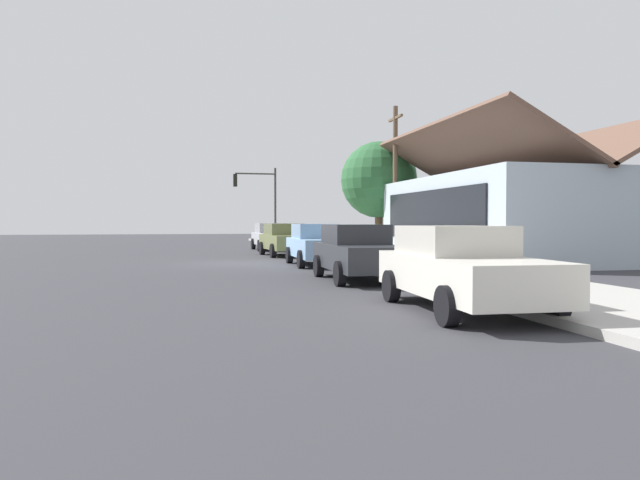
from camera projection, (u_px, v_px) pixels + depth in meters
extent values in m
plane|color=#38383D|center=(240.00, 263.00, 23.80)|extent=(120.00, 120.00, 0.00)
cube|color=#B2AFA8|center=(373.00, 259.00, 25.05)|extent=(60.00, 4.20, 0.16)
cube|color=silver|center=(272.00, 239.00, 34.94)|extent=(4.62, 1.96, 0.70)
cube|color=#A0A2A6|center=(271.00, 228.00, 35.37)|extent=(2.23, 1.69, 0.56)
cylinder|color=black|center=(292.00, 245.00, 33.80)|extent=(0.66, 0.23, 0.66)
cylinder|color=black|center=(260.00, 246.00, 33.34)|extent=(0.66, 0.23, 0.66)
cylinder|color=black|center=(283.00, 244.00, 36.56)|extent=(0.66, 0.23, 0.66)
cylinder|color=black|center=(253.00, 244.00, 36.10)|extent=(0.66, 0.23, 0.66)
cube|color=olive|center=(286.00, 242.00, 28.97)|extent=(4.51, 2.08, 0.70)
cube|color=#61683C|center=(284.00, 229.00, 29.38)|extent=(2.21, 1.73, 0.56)
cylinder|color=black|center=(311.00, 250.00, 27.93)|extent=(0.67, 0.26, 0.66)
cylinder|color=black|center=(273.00, 251.00, 27.41)|extent=(0.67, 0.26, 0.66)
cylinder|color=black|center=(297.00, 248.00, 30.55)|extent=(0.67, 0.26, 0.66)
cylinder|color=black|center=(262.00, 248.00, 30.04)|extent=(0.67, 0.26, 0.66)
cube|color=#8CB7E0|center=(317.00, 248.00, 22.60)|extent=(4.49, 1.81, 0.70)
cube|color=#779CBE|center=(315.00, 231.00, 23.01)|extent=(2.17, 1.56, 0.56)
cylinder|color=black|center=(348.00, 259.00, 21.43)|extent=(0.66, 0.23, 0.66)
cylinder|color=black|center=(301.00, 259.00, 21.08)|extent=(0.66, 0.23, 0.66)
cylinder|color=black|center=(331.00, 255.00, 24.13)|extent=(0.66, 0.23, 0.66)
cylinder|color=black|center=(289.00, 255.00, 23.78)|extent=(0.66, 0.23, 0.66)
cube|color=#2D3035|center=(359.00, 257.00, 16.73)|extent=(4.44, 1.88, 0.70)
cube|color=#27292D|center=(355.00, 234.00, 17.14)|extent=(2.14, 1.62, 0.56)
cylinder|color=black|center=(406.00, 272.00, 15.59)|extent=(0.66, 0.23, 0.66)
cylinder|color=black|center=(340.00, 274.00, 15.23)|extent=(0.66, 0.23, 0.66)
cylinder|color=black|center=(375.00, 265.00, 18.26)|extent=(0.66, 0.23, 0.66)
cylinder|color=black|center=(319.00, 266.00, 17.90)|extent=(0.66, 0.23, 0.66)
cube|color=silver|center=(463.00, 275.00, 10.96)|extent=(4.88, 2.08, 0.70)
cube|color=beige|center=(453.00, 240.00, 11.42)|extent=(2.38, 1.75, 0.56)
cylinder|color=black|center=(555.00, 303.00, 9.68)|extent=(0.67, 0.25, 0.66)
cylinder|color=black|center=(447.00, 306.00, 9.34)|extent=(0.67, 0.25, 0.66)
cylinder|color=black|center=(475.00, 284.00, 12.60)|extent=(0.67, 0.25, 0.66)
cylinder|color=black|center=(391.00, 286.00, 12.27)|extent=(0.67, 0.25, 0.66)
cube|color=#ADBCC6|center=(513.00, 219.00, 26.07)|extent=(12.14, 7.87, 3.64)
cube|color=black|center=(430.00, 214.00, 25.17)|extent=(9.72, 0.08, 2.04)
cube|color=brown|center=(473.00, 152.00, 25.54)|extent=(12.74, 4.23, 2.35)
cube|color=brown|center=(553.00, 155.00, 26.42)|extent=(12.74, 4.23, 2.35)
cylinder|color=brown|center=(379.00, 226.00, 33.03)|extent=(0.44, 0.44, 2.86)
sphere|color=#2D6638|center=(379.00, 180.00, 32.95)|extent=(4.27, 4.27, 4.27)
cylinder|color=#383833|center=(275.00, 208.00, 38.54)|extent=(0.14, 0.14, 5.20)
cylinder|color=#383833|center=(255.00, 174.00, 38.18)|extent=(0.10, 2.60, 0.10)
cube|color=black|center=(235.00, 180.00, 37.91)|extent=(0.28, 0.24, 0.80)
sphere|color=red|center=(235.00, 176.00, 38.04)|extent=(0.16, 0.16, 0.16)
sphere|color=yellow|center=(235.00, 180.00, 38.05)|extent=(0.16, 0.16, 0.16)
sphere|color=green|center=(235.00, 185.00, 38.06)|extent=(0.16, 0.16, 0.16)
cylinder|color=brown|center=(395.00, 181.00, 29.76)|extent=(0.24, 0.24, 7.50)
cube|color=brown|center=(395.00, 118.00, 29.67)|extent=(1.80, 0.12, 0.12)
cylinder|color=red|center=(323.00, 248.00, 28.00)|extent=(0.22, 0.22, 0.55)
sphere|color=red|center=(323.00, 241.00, 27.99)|extent=(0.18, 0.18, 0.18)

